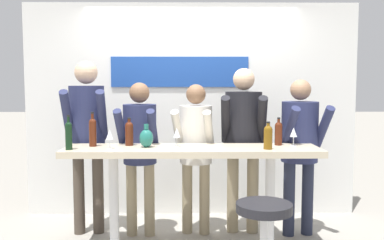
{
  "coord_description": "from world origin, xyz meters",
  "views": [
    {
      "loc": [
        -0.04,
        -3.97,
        1.6
      ],
      "look_at": [
        0.0,
        0.08,
        1.25
      ],
      "focal_mm": 40.0,
      "sensor_mm": 36.0,
      "label": 1
    }
  ],
  "objects_px": {
    "person_far_left": "(87,127)",
    "wine_glass_2": "(110,135)",
    "wine_bottle_2": "(69,134)",
    "tasting_table": "(192,164)",
    "wine_bottle_0": "(268,136)",
    "bar_stool": "(264,232)",
    "person_center_right": "(300,140)",
    "wine_bottle_4": "(93,131)",
    "wine_glass_1": "(177,133)",
    "decorative_vase": "(146,138)",
    "person_left": "(140,142)",
    "wine_glass_0": "(294,133)",
    "wine_bottle_1": "(129,132)",
    "person_center_left": "(196,142)",
    "person_center": "(243,132)",
    "wine_bottle_3": "(279,132)"
  },
  "relations": [
    {
      "from": "bar_stool",
      "to": "person_center_left",
      "type": "bearing_deg",
      "value": 112.05
    },
    {
      "from": "wine_bottle_0",
      "to": "decorative_vase",
      "type": "height_order",
      "value": "wine_bottle_0"
    },
    {
      "from": "wine_glass_1",
      "to": "wine_bottle_3",
      "type": "bearing_deg",
      "value": 4.53
    },
    {
      "from": "wine_glass_0",
      "to": "decorative_vase",
      "type": "bearing_deg",
      "value": -176.55
    },
    {
      "from": "bar_stool",
      "to": "wine_glass_1",
      "type": "xyz_separation_m",
      "value": [
        -0.69,
        0.82,
        0.67
      ]
    },
    {
      "from": "wine_bottle_1",
      "to": "wine_bottle_3",
      "type": "relative_size",
      "value": 1.0
    },
    {
      "from": "person_left",
      "to": "wine_glass_1",
      "type": "xyz_separation_m",
      "value": [
        0.39,
        -0.37,
        0.13
      ]
    },
    {
      "from": "tasting_table",
      "to": "wine_bottle_4",
      "type": "bearing_deg",
      "value": 175.87
    },
    {
      "from": "wine_bottle_0",
      "to": "bar_stool",
      "type": "bearing_deg",
      "value": -102.66
    },
    {
      "from": "person_left",
      "to": "wine_glass_0",
      "type": "relative_size",
      "value": 9.08
    },
    {
      "from": "wine_bottle_4",
      "to": "wine_glass_0",
      "type": "relative_size",
      "value": 1.86
    },
    {
      "from": "wine_bottle_1",
      "to": "person_center",
      "type": "bearing_deg",
      "value": 18.53
    },
    {
      "from": "bar_stool",
      "to": "wine_bottle_0",
      "type": "bearing_deg",
      "value": 77.34
    },
    {
      "from": "person_far_left",
      "to": "wine_glass_1",
      "type": "xyz_separation_m",
      "value": [
        0.95,
        -0.44,
        -0.02
      ]
    },
    {
      "from": "person_center",
      "to": "wine_bottle_1",
      "type": "xyz_separation_m",
      "value": [
        -1.15,
        -0.39,
        0.04
      ]
    },
    {
      "from": "wine_bottle_4",
      "to": "wine_glass_1",
      "type": "xyz_separation_m",
      "value": [
        0.8,
        -0.01,
        -0.02
      ]
    },
    {
      "from": "bar_stool",
      "to": "person_far_left",
      "type": "bearing_deg",
      "value": 142.57
    },
    {
      "from": "tasting_table",
      "to": "wine_bottle_0",
      "type": "xyz_separation_m",
      "value": [
        0.69,
        -0.12,
        0.28
      ]
    },
    {
      "from": "bar_stool",
      "to": "wine_glass_1",
      "type": "distance_m",
      "value": 1.26
    },
    {
      "from": "wine_bottle_2",
      "to": "tasting_table",
      "type": "bearing_deg",
      "value": 6.58
    },
    {
      "from": "person_center_left",
      "to": "wine_glass_0",
      "type": "distance_m",
      "value": 1.02
    },
    {
      "from": "wine_bottle_3",
      "to": "wine_glass_1",
      "type": "relative_size",
      "value": 1.52
    },
    {
      "from": "person_far_left",
      "to": "person_left",
      "type": "bearing_deg",
      "value": -13.06
    },
    {
      "from": "person_far_left",
      "to": "wine_glass_2",
      "type": "relative_size",
      "value": 10.34
    },
    {
      "from": "wine_bottle_1",
      "to": "wine_glass_1",
      "type": "xyz_separation_m",
      "value": [
        0.46,
        -0.07,
        -0.0
      ]
    },
    {
      "from": "person_center_left",
      "to": "person_center",
      "type": "bearing_deg",
      "value": 15.07
    },
    {
      "from": "person_far_left",
      "to": "wine_bottle_0",
      "type": "xyz_separation_m",
      "value": [
        1.78,
        -0.62,
        -0.02
      ]
    },
    {
      "from": "wine_bottle_4",
      "to": "wine_glass_2",
      "type": "height_order",
      "value": "wine_bottle_4"
    },
    {
      "from": "person_left",
      "to": "person_center_left",
      "type": "bearing_deg",
      "value": 10.34
    },
    {
      "from": "person_center",
      "to": "wine_bottle_4",
      "type": "relative_size",
      "value": 5.34
    },
    {
      "from": "bar_stool",
      "to": "person_center_right",
      "type": "distance_m",
      "value": 1.43
    },
    {
      "from": "wine_bottle_0",
      "to": "wine_glass_0",
      "type": "relative_size",
      "value": 1.43
    },
    {
      "from": "bar_stool",
      "to": "decorative_vase",
      "type": "bearing_deg",
      "value": 141.61
    },
    {
      "from": "person_left",
      "to": "person_center",
      "type": "distance_m",
      "value": 1.09
    },
    {
      "from": "wine_bottle_0",
      "to": "wine_glass_0",
      "type": "xyz_separation_m",
      "value": [
        0.29,
        0.22,
        0.0
      ]
    },
    {
      "from": "wine_glass_2",
      "to": "wine_bottle_2",
      "type": "bearing_deg",
      "value": -171.55
    },
    {
      "from": "person_center",
      "to": "decorative_vase",
      "type": "xyz_separation_m",
      "value": [
        -0.98,
        -0.5,
        0.0
      ]
    },
    {
      "from": "wine_bottle_0",
      "to": "wine_bottle_2",
      "type": "relative_size",
      "value": 0.8
    },
    {
      "from": "person_left",
      "to": "wine_bottle_1",
      "type": "height_order",
      "value": "person_left"
    },
    {
      "from": "person_center",
      "to": "wine_bottle_0",
      "type": "distance_m",
      "value": 0.65
    },
    {
      "from": "bar_stool",
      "to": "decorative_vase",
      "type": "relative_size",
      "value": 3.1
    },
    {
      "from": "person_far_left",
      "to": "person_center_left",
      "type": "xyz_separation_m",
      "value": [
        1.14,
        -0.02,
        -0.16
      ]
    },
    {
      "from": "tasting_table",
      "to": "person_left",
      "type": "relative_size",
      "value": 1.48
    },
    {
      "from": "wine_bottle_4",
      "to": "decorative_vase",
      "type": "relative_size",
      "value": 1.5
    },
    {
      "from": "person_center_right",
      "to": "wine_bottle_0",
      "type": "xyz_separation_m",
      "value": [
        -0.44,
        -0.54,
        0.11
      ]
    },
    {
      "from": "bar_stool",
      "to": "wine_bottle_2",
      "type": "bearing_deg",
      "value": 159.13
    },
    {
      "from": "person_center_left",
      "to": "wine_bottle_1",
      "type": "xyz_separation_m",
      "value": [
        -0.65,
        -0.35,
        0.14
      ]
    },
    {
      "from": "wine_bottle_3",
      "to": "wine_glass_0",
      "type": "height_order",
      "value": "wine_bottle_3"
    },
    {
      "from": "person_left",
      "to": "wine_bottle_3",
      "type": "height_order",
      "value": "person_left"
    },
    {
      "from": "wine_bottle_2",
      "to": "wine_glass_2",
      "type": "distance_m",
      "value": 0.36
    }
  ]
}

